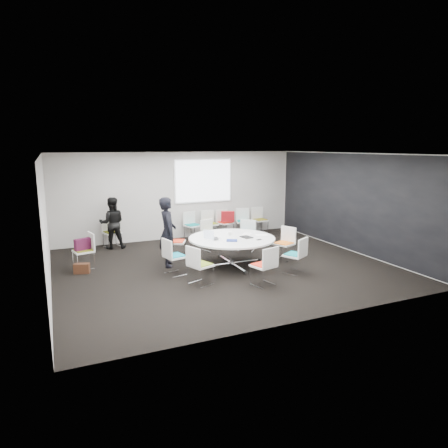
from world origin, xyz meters
name	(u,v)px	position (x,y,z in m)	size (l,w,h in m)	color
room_shell	(227,211)	(0.09, 0.00, 1.40)	(8.08, 7.08, 2.88)	black
conference_table	(232,245)	(0.23, -0.02, 0.53)	(2.17, 2.17, 0.73)	silver
projection_screen	(204,181)	(0.80, 3.46, 1.85)	(1.90, 0.03, 1.35)	white
chair_ring_a	(284,250)	(1.70, -0.14, 0.28)	(0.59, 0.60, 0.88)	silver
chair_ring_b	(246,241)	(1.22, 1.12, 0.28)	(0.64, 0.64, 0.88)	silver
chair_ring_c	(211,241)	(0.31, 1.61, 0.28)	(0.58, 0.58, 0.88)	silver
chair_ring_d	(176,248)	(-0.86, 1.21, 0.28)	(0.60, 0.61, 0.88)	silver
chair_ring_e	(175,263)	(-1.31, -0.16, 0.28)	(0.54, 0.55, 0.88)	silver
chair_ring_f	(200,273)	(-1.00, -1.05, 0.28)	(0.58, 0.59, 0.88)	silver
chair_ring_g	(264,273)	(0.25, -1.65, 0.28)	(0.56, 0.55, 0.88)	silver
chair_ring_h	(295,262)	(1.34, -1.20, 0.28)	(0.62, 0.61, 0.88)	silver
chair_back_a	(192,231)	(0.29, 3.17, 0.28)	(0.56, 0.55, 0.88)	silver
chair_back_b	(210,229)	(0.89, 3.17, 0.28)	(0.48, 0.47, 0.88)	silver
chair_back_c	(225,228)	(1.44, 3.17, 0.28)	(0.54, 0.53, 0.88)	silver
chair_back_d	(243,226)	(2.11, 3.12, 0.28)	(0.58, 0.58, 0.88)	silver
chair_back_e	(260,225)	(2.76, 3.13, 0.28)	(0.48, 0.47, 0.88)	silver
chair_spare_left	(84,258)	(-3.21, 1.22, 0.28)	(0.54, 0.55, 0.88)	silver
chair_person_back	(112,238)	(-2.27, 3.13, 0.28)	(0.56, 0.55, 0.88)	silver
person_main	(168,232)	(-1.25, 0.59, 0.88)	(0.64, 0.42, 1.75)	black
person_back	(112,223)	(-2.27, 2.96, 0.76)	(0.74, 0.58, 1.52)	black
laptop	(217,238)	(-0.17, -0.03, 0.74)	(0.31, 0.20, 0.02)	#333338
laptop_lid	(209,235)	(-0.40, -0.02, 0.86)	(0.30, 0.02, 0.22)	silver
notebook_black	(246,237)	(0.56, -0.17, 0.74)	(0.22, 0.30, 0.02)	black
tablet_folio	(232,240)	(0.08, -0.36, 0.74)	(0.26, 0.20, 0.03)	navy
papers_right	(247,234)	(0.76, 0.19, 0.73)	(0.30, 0.21, 0.00)	silver
papers_front	(261,235)	(1.04, -0.08, 0.73)	(0.30, 0.21, 0.00)	white
cup	(230,234)	(0.28, 0.22, 0.78)	(0.08, 0.08, 0.09)	white
phone	(259,240)	(0.73, -0.52, 0.73)	(0.14, 0.07, 0.01)	black
maroon_bag	(83,244)	(-3.23, 1.21, 0.62)	(0.40, 0.14, 0.28)	#4B1431
brown_bag	(82,268)	(-3.31, 0.83, 0.12)	(0.36, 0.16, 0.24)	#3D2113
red_jacket	(228,216)	(1.44, 2.94, 0.70)	(0.44, 0.10, 0.35)	maroon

